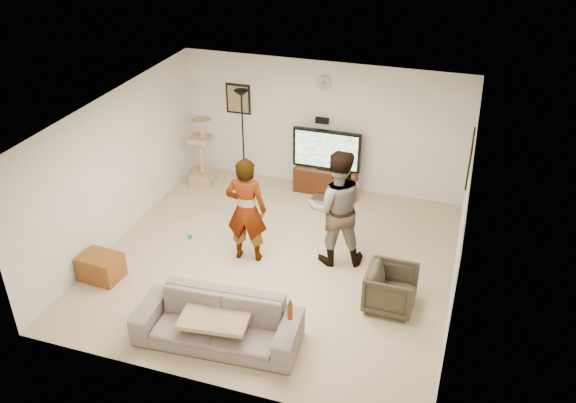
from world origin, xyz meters
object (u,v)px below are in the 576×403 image
(person_right, at_px, (336,208))
(armchair, at_px, (391,289))
(cat_tree, at_px, (201,151))
(tv, at_px, (327,150))
(person_left, at_px, (246,210))
(floor_lamp, at_px, (243,139))
(side_table, at_px, (101,267))
(sofa, at_px, (218,322))
(tv_stand, at_px, (326,180))
(beer_bottle, at_px, (290,311))

(person_right, height_order, armchair, person_right)
(cat_tree, distance_m, person_right, 3.63)
(tv, relative_size, person_left, 0.74)
(tv, height_order, cat_tree, cat_tree)
(floor_lamp, bearing_deg, side_table, -104.50)
(person_right, bearing_deg, sofa, 48.63)
(tv_stand, distance_m, side_table, 4.56)
(tv_stand, relative_size, armchair, 1.68)
(person_left, height_order, armchair, person_left)
(cat_tree, bearing_deg, tv_stand, 9.45)
(tv, distance_m, cat_tree, 2.46)
(beer_bottle, bearing_deg, side_table, 167.55)
(person_right, bearing_deg, person_left, -2.20)
(floor_lamp, bearing_deg, tv_stand, 6.00)
(floor_lamp, distance_m, person_right, 3.10)
(beer_bottle, height_order, side_table, beer_bottle)
(tv, relative_size, cat_tree, 0.94)
(floor_lamp, xyz_separation_m, person_right, (2.35, -2.02, -0.00))
(beer_bottle, bearing_deg, armchair, 52.98)
(sofa, height_order, beer_bottle, beer_bottle)
(armchair, bearing_deg, person_right, 50.48)
(person_left, bearing_deg, beer_bottle, 117.85)
(person_left, distance_m, side_table, 2.39)
(sofa, relative_size, armchair, 3.09)
(sofa, distance_m, side_table, 2.39)
(floor_lamp, bearing_deg, beer_bottle, -61.57)
(person_right, bearing_deg, beer_bottle, 72.12)
(person_left, bearing_deg, armchair, 160.63)
(beer_bottle, bearing_deg, person_left, 124.68)
(floor_lamp, xyz_separation_m, beer_bottle, (2.34, -4.33, -0.20))
(person_right, relative_size, armchair, 2.72)
(side_table, bearing_deg, person_left, 31.99)
(cat_tree, distance_m, armchair, 5.00)
(person_left, bearing_deg, cat_tree, -57.00)
(person_right, relative_size, side_table, 3.17)
(person_left, distance_m, person_right, 1.40)
(tv_stand, bearing_deg, cat_tree, -170.55)
(beer_bottle, distance_m, side_table, 3.40)
(tv_stand, xyz_separation_m, floor_lamp, (-1.62, -0.17, 0.72))
(cat_tree, bearing_deg, floor_lamp, 16.22)
(tv, relative_size, person_right, 0.68)
(floor_lamp, distance_m, armchair, 4.53)
(tv, bearing_deg, beer_bottle, -80.88)
(side_table, bearing_deg, tv, 55.93)
(floor_lamp, height_order, person_left, floor_lamp)
(beer_bottle, distance_m, armchair, 1.81)
(floor_lamp, height_order, armchair, floor_lamp)
(person_right, distance_m, sofa, 2.60)
(tv_stand, height_order, tv, tv)
(tv_stand, height_order, side_table, tv_stand)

